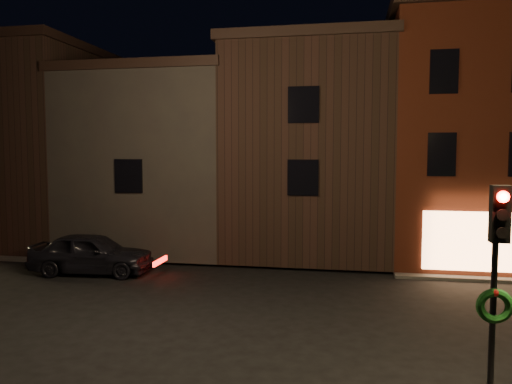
# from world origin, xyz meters

# --- Properties ---
(ground) EXTENTS (120.00, 120.00, 0.00)m
(ground) POSITION_xyz_m (0.00, 0.00, 0.00)
(ground) COLOR black
(ground) RESTS_ON ground
(sidewalk_far_left) EXTENTS (30.00, 30.00, 0.12)m
(sidewalk_far_left) POSITION_xyz_m (-20.00, 20.00, 0.06)
(sidewalk_far_left) COLOR #2D2B28
(sidewalk_far_left) RESTS_ON ground
(corner_building) EXTENTS (6.50, 8.50, 10.50)m
(corner_building) POSITION_xyz_m (8.00, 9.47, 5.40)
(corner_building) COLOR #46180C
(corner_building) RESTS_ON ground
(row_building_a) EXTENTS (7.30, 10.30, 9.40)m
(row_building_a) POSITION_xyz_m (1.50, 10.50, 4.83)
(row_building_a) COLOR black
(row_building_a) RESTS_ON ground
(row_building_b) EXTENTS (7.80, 10.30, 8.40)m
(row_building_b) POSITION_xyz_m (-5.75, 10.50, 4.33)
(row_building_b) COLOR black
(row_building_b) RESTS_ON ground
(row_building_c) EXTENTS (7.30, 10.30, 9.90)m
(row_building_c) POSITION_xyz_m (-13.00, 10.50, 5.08)
(row_building_c) COLOR black
(row_building_c) RESTS_ON ground
(traffic_signal) EXTENTS (0.58, 0.38, 4.05)m
(traffic_signal) POSITION_xyz_m (5.60, -5.51, 2.81)
(traffic_signal) COLOR black
(traffic_signal) RESTS_ON sidewalk_near_right
(parked_car_a) EXTENTS (4.82, 2.25, 1.60)m
(parked_car_a) POSITION_xyz_m (-6.50, 3.66, 0.80)
(parked_car_a) COLOR black
(parked_car_a) RESTS_ON ground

